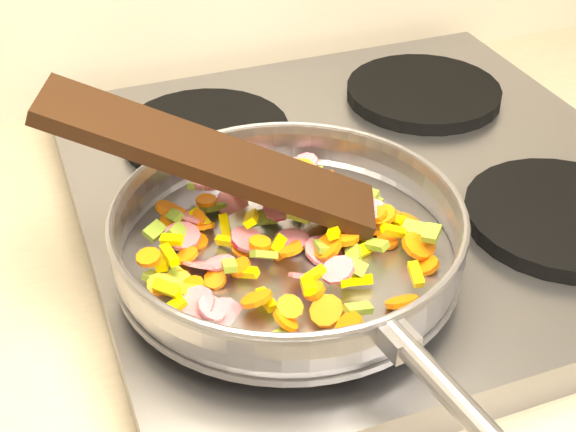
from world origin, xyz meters
name	(u,v)px	position (x,y,z in m)	size (l,w,h in m)	color
cooktop	(369,193)	(-0.70, 1.67, 0.92)	(0.60, 0.60, 0.04)	#939399
grate_fl	(294,283)	(-0.84, 1.52, 0.95)	(0.19, 0.19, 0.02)	black
grate_fr	(562,216)	(-0.56, 1.52, 0.95)	(0.19, 0.19, 0.02)	black
grate_bl	(206,133)	(-0.84, 1.81, 0.95)	(0.19, 0.19, 0.02)	black
grate_br	(423,92)	(-0.56, 1.81, 0.95)	(0.19, 0.19, 0.02)	black
saute_pan	(289,233)	(-0.84, 1.55, 0.99)	(0.34, 0.51, 0.05)	#9E9EA5
vegetable_heap	(283,240)	(-0.84, 1.56, 0.97)	(0.27, 0.28, 0.05)	orange
wooden_spatula	(212,158)	(-0.88, 1.61, 1.04)	(0.31, 0.07, 0.01)	black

